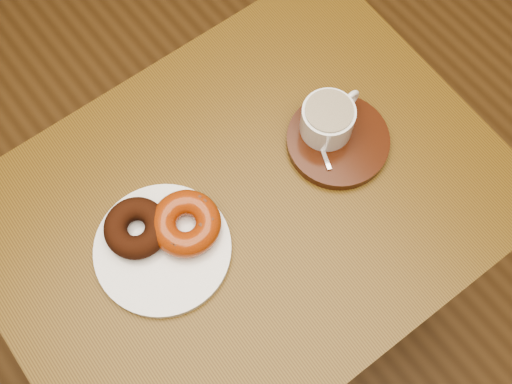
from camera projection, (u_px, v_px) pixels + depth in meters
ground at (201, 276)px, 1.69m from camera, size 6.00×6.00×0.00m
cafe_table at (247, 229)px, 1.08m from camera, size 0.80×0.61×0.74m
donut_plate at (163, 249)px, 0.94m from camera, size 0.21×0.21×0.01m
donut_cinnamon at (136, 228)px, 0.93m from camera, size 0.12×0.12×0.03m
donut_caramel at (186, 223)px, 0.93m from camera, size 0.10×0.10×0.04m
saucer at (338, 141)px, 1.01m from camera, size 0.21×0.21×0.02m
coffee_cup at (328, 119)px, 0.98m from camera, size 0.11×0.08×0.06m
teaspoon at (312, 123)px, 1.00m from camera, size 0.05×0.10×0.01m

